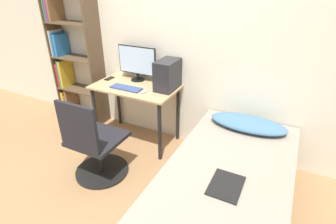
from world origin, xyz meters
TOP-DOWN VIEW (x-y plane):
  - ground_plane at (0.00, 0.00)m, footprint 14.00×14.00m
  - wall_back at (0.00, 1.45)m, footprint 8.00×0.05m
  - desk at (-0.37, 1.13)m, footprint 1.04×0.59m
  - bookshelf at (-1.56, 1.28)m, footprint 0.73×0.29m
  - office_chair at (-0.37, 0.32)m, footprint 0.58×0.58m
  - bed at (1.01, 0.41)m, footprint 1.04×2.03m
  - pillow at (1.01, 1.17)m, footprint 0.79×0.36m
  - magazine at (1.05, 0.21)m, footprint 0.24×0.32m
  - monitor at (-0.45, 1.33)m, footprint 0.53×0.18m
  - keyboard at (-0.42, 1.01)m, footprint 0.39×0.14m
  - pc_tower at (0.02, 1.24)m, footprint 0.21×0.35m
  - mouse at (-0.17, 1.01)m, footprint 0.06×0.09m
  - phone at (-0.81, 1.20)m, footprint 0.07×0.14m

SIDE VIEW (x-z plane):
  - ground_plane at x=0.00m, z-range 0.00..0.00m
  - bed at x=1.01m, z-range 0.00..0.52m
  - office_chair at x=-0.37m, z-range -0.12..0.83m
  - magazine at x=1.05m, z-range 0.52..0.54m
  - pillow at x=1.01m, z-range 0.52..0.63m
  - desk at x=-0.37m, z-range 0.26..1.03m
  - phone at x=-0.81m, z-range 0.77..0.78m
  - keyboard at x=-0.42m, z-range 0.77..0.79m
  - mouse at x=-0.17m, z-range 0.77..0.79m
  - bookshelf at x=-1.56m, z-range -0.02..1.88m
  - pc_tower at x=0.02m, z-range 0.77..1.11m
  - monitor at x=-0.45m, z-range 0.79..1.22m
  - wall_back at x=0.00m, z-range 0.00..2.50m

